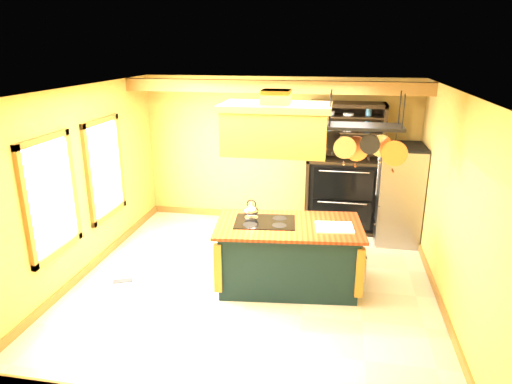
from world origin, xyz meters
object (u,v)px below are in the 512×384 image
(range_hood, at_px, (276,127))
(refrigerator, at_px, (398,196))
(kitchen_island, at_px, (288,255))
(hutch, at_px, (343,182))
(pot_rack, at_px, (365,137))

(range_hood, relative_size, refrigerator, 0.85)
(kitchen_island, height_order, hutch, hutch)
(kitchen_island, bearing_deg, hutch, 65.98)
(kitchen_island, height_order, pot_rack, pot_rack)
(range_hood, bearing_deg, hutch, 67.72)
(kitchen_island, bearing_deg, range_hood, 173.96)
(range_hood, distance_m, pot_rack, 1.12)
(pot_rack, height_order, refrigerator, pot_rack)
(kitchen_island, relative_size, range_hood, 1.50)
(refrigerator, bearing_deg, hutch, 159.29)
(range_hood, distance_m, refrigerator, 3.02)
(kitchen_island, xyz_separation_m, pot_rack, (0.91, -0.00, 1.68))
(hutch, bearing_deg, pot_rack, -85.17)
(refrigerator, bearing_deg, range_hood, -134.22)
(range_hood, bearing_deg, kitchen_island, 0.15)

